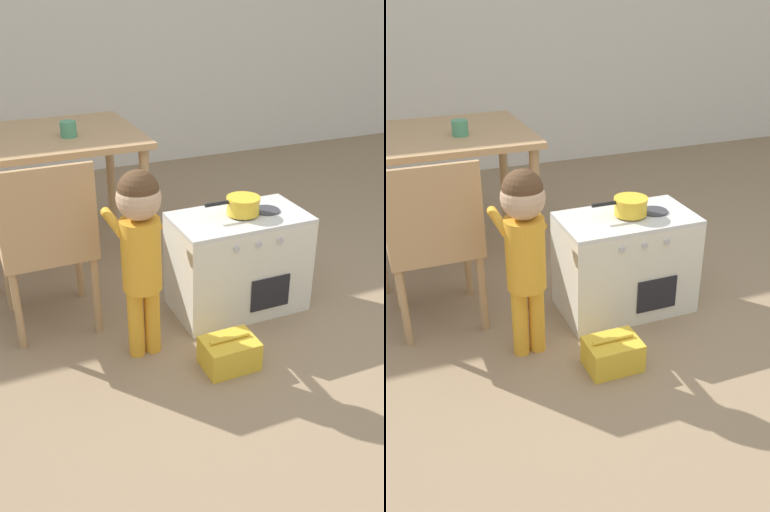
% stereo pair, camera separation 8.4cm
% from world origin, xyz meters
% --- Properties ---
extents(ground_plane, '(16.00, 16.00, 0.00)m').
position_xyz_m(ground_plane, '(0.00, 0.00, 0.00)').
color(ground_plane, '#8E7556').
extents(wall_back, '(10.00, 0.06, 2.60)m').
position_xyz_m(wall_back, '(0.00, 3.37, 1.30)').
color(wall_back, silver).
rests_on(wall_back, ground_plane).
extents(play_kitchen, '(0.66, 0.39, 0.51)m').
position_xyz_m(play_kitchen, '(0.29, 0.85, 0.25)').
color(play_kitchen, silver).
rests_on(play_kitchen, ground_plane).
extents(toy_pot, '(0.28, 0.16, 0.08)m').
position_xyz_m(toy_pot, '(0.30, 0.85, 0.56)').
color(toy_pot, yellow).
rests_on(toy_pot, play_kitchen).
extents(child_figure, '(0.20, 0.35, 0.87)m').
position_xyz_m(child_figure, '(-0.28, 0.66, 0.58)').
color(child_figure, gold).
rests_on(child_figure, ground_plane).
extents(toy_basket, '(0.24, 0.18, 0.15)m').
position_xyz_m(toy_basket, '(0.02, 0.41, 0.07)').
color(toy_basket, gold).
rests_on(toy_basket, ground_plane).
extents(dining_table, '(0.99, 0.83, 0.75)m').
position_xyz_m(dining_table, '(-0.43, 1.81, 0.64)').
color(dining_table, tan).
rests_on(dining_table, ground_plane).
extents(dining_chair_near, '(0.42, 0.42, 0.85)m').
position_xyz_m(dining_chair_near, '(-0.61, 1.02, 0.46)').
color(dining_chair_near, tan).
rests_on(dining_chair_near, ground_plane).
extents(cup_on_table, '(0.09, 0.09, 0.08)m').
position_xyz_m(cup_on_table, '(-0.33, 1.71, 0.79)').
color(cup_on_table, '#478E66').
rests_on(cup_on_table, dining_table).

